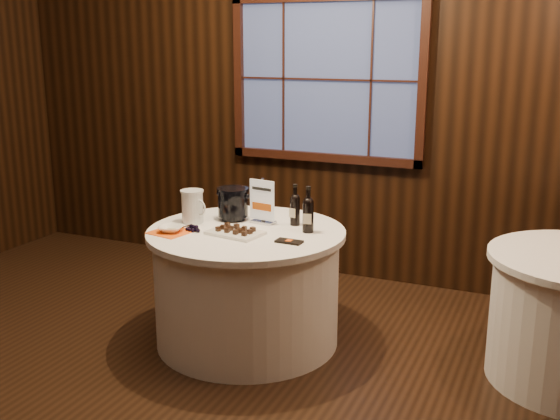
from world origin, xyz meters
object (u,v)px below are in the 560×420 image
at_px(chocolate_plate, 235,231).
at_px(cracker_bowl, 171,229).
at_px(main_table, 247,286).
at_px(chocolate_box, 289,242).
at_px(grape_bunch, 194,228).
at_px(port_bottle_right, 308,212).
at_px(glass_pitcher, 193,206).
at_px(ice_bucket, 233,203).
at_px(sign_stand, 263,208).
at_px(port_bottle_left, 295,207).

relative_size(chocolate_plate, cracker_bowl, 2.38).
bearing_deg(main_table, chocolate_box, -21.63).
height_order(chocolate_plate, grape_bunch, chocolate_plate).
height_order(port_bottle_right, glass_pitcher, port_bottle_right).
height_order(port_bottle_right, chocolate_plate, port_bottle_right).
relative_size(port_bottle_right, chocolate_plate, 0.82).
height_order(ice_bucket, chocolate_plate, ice_bucket).
height_order(sign_stand, port_bottle_left, sign_stand).
relative_size(port_bottle_right, grape_bunch, 1.71).
bearing_deg(grape_bunch, main_table, 28.59).
relative_size(port_bottle_right, chocolate_box, 1.84).
distance_m(sign_stand, port_bottle_left, 0.22).
relative_size(sign_stand, glass_pitcher, 1.38).
bearing_deg(port_bottle_right, cracker_bowl, -169.03).
distance_m(ice_bucket, grape_bunch, 0.37).
bearing_deg(sign_stand, chocolate_plate, -90.21).
xyz_separation_m(main_table, chocolate_plate, (-0.02, -0.12, 0.40)).
bearing_deg(chocolate_plate, sign_stand, 81.33).
height_order(ice_bucket, glass_pitcher, same).
bearing_deg(port_bottle_left, port_bottle_right, -29.86).
bearing_deg(port_bottle_left, ice_bucket, -162.14).
xyz_separation_m(port_bottle_left, chocolate_plate, (-0.26, -0.36, -0.10)).
bearing_deg(cracker_bowl, chocolate_plate, 17.36).
height_order(port_bottle_right, ice_bucket, port_bottle_right).
relative_size(chocolate_box, glass_pitcher, 0.73).
xyz_separation_m(ice_bucket, glass_pitcher, (-0.21, -0.17, -0.00)).
bearing_deg(port_bottle_right, sign_stand, 155.38).
relative_size(sign_stand, cracker_bowl, 2.00).
relative_size(port_bottle_right, glass_pitcher, 1.34).
distance_m(sign_stand, chocolate_plate, 0.32).
bearing_deg(port_bottle_left, grape_bunch, -132.42).
xyz_separation_m(port_bottle_left, cracker_bowl, (-0.65, -0.48, -0.10)).
height_order(port_bottle_right, grape_bunch, port_bottle_right).
xyz_separation_m(port_bottle_right, glass_pitcher, (-0.79, -0.10, -0.02)).
bearing_deg(grape_bunch, chocolate_plate, 8.09).
xyz_separation_m(port_bottle_right, cracker_bowl, (-0.79, -0.36, -0.11)).
xyz_separation_m(chocolate_plate, grape_bunch, (-0.28, -0.04, 0.00)).
relative_size(sign_stand, port_bottle_left, 1.11).
distance_m(port_bottle_right, grape_bunch, 0.74).
height_order(main_table, port_bottle_right, port_bottle_right).
height_order(chocolate_plate, glass_pitcher, glass_pitcher).
relative_size(sign_stand, grape_bunch, 1.77).
xyz_separation_m(grape_bunch, glass_pitcher, (-0.11, 0.17, 0.09)).
bearing_deg(port_bottle_left, main_table, -124.63).
bearing_deg(grape_bunch, port_bottle_left, 36.47).
bearing_deg(main_table, ice_bucket, 136.11).
relative_size(sign_stand, chocolate_plate, 0.84).
relative_size(chocolate_plate, chocolate_box, 2.26).
bearing_deg(ice_bucket, grape_bunch, -106.44).
relative_size(main_table, chocolate_plate, 3.52).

